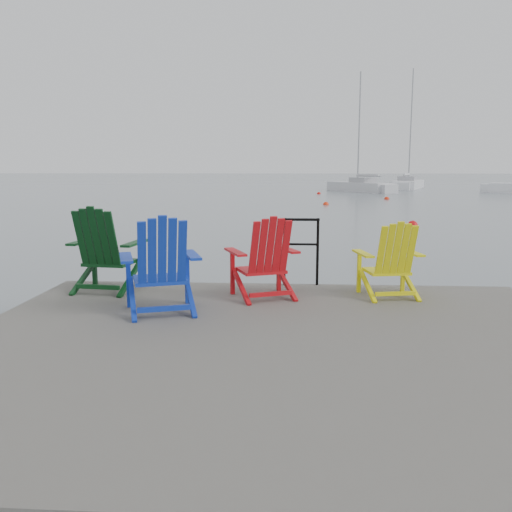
# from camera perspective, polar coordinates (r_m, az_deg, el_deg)

# --- Properties ---
(ground) EXTENTS (400.00, 400.00, 0.00)m
(ground) POSITION_cam_1_polar(r_m,az_deg,el_deg) (5.14, 2.25, -14.33)
(ground) COLOR slate
(ground) RESTS_ON ground
(dock) EXTENTS (6.00, 5.00, 1.40)m
(dock) POSITION_cam_1_polar(r_m,az_deg,el_deg) (5.01, 2.27, -10.69)
(dock) COLOR #32302D
(dock) RESTS_ON ground
(handrail) EXTENTS (0.48, 0.04, 0.90)m
(handrail) POSITION_cam_1_polar(r_m,az_deg,el_deg) (7.23, 4.77, 1.17)
(handrail) COLOR black
(handrail) RESTS_ON dock
(chair_green) EXTENTS (0.92, 0.86, 1.07)m
(chair_green) POSITION_cam_1_polar(r_m,az_deg,el_deg) (7.10, -15.63, 0.68)
(chair_green) COLOR #093212
(chair_green) RESTS_ON dock
(chair_blue) EXTENTS (1.00, 0.95, 1.05)m
(chair_blue) POSITION_cam_1_polar(r_m,az_deg,el_deg) (5.89, -10.00, -0.92)
(chair_blue) COLOR #102EA7
(chair_blue) RESTS_ON dock
(chair_red) EXTENTS (0.95, 0.91, 0.98)m
(chair_red) POSITION_cam_1_polar(r_m,az_deg,el_deg) (6.47, 0.91, -0.17)
(chair_red) COLOR red
(chair_red) RESTS_ON dock
(chair_yellow) EXTENTS (0.82, 0.77, 0.92)m
(chair_yellow) POSITION_cam_1_polar(r_m,az_deg,el_deg) (6.72, 13.97, -0.37)
(chair_yellow) COLOR yellow
(chair_yellow) RESTS_ON dock
(sailboat_near) EXTENTS (5.36, 7.53, 10.51)m
(sailboat_near) POSITION_cam_1_polar(r_m,az_deg,el_deg) (48.73, 10.91, 7.10)
(sailboat_near) COLOR silver
(sailboat_near) RESTS_ON ground
(sailboat_mid) EXTENTS (5.01, 8.99, 12.01)m
(sailboat_mid) POSITION_cam_1_polar(r_m,az_deg,el_deg) (57.01, 15.67, 7.22)
(sailboat_mid) COLOR white
(sailboat_mid) RESTS_ON ground
(buoy_a) EXTENTS (0.37, 0.37, 0.37)m
(buoy_a) POSITION_cam_1_polar(r_m,az_deg,el_deg) (20.27, 16.16, 3.08)
(buoy_a) COLOR red
(buoy_a) RESTS_ON ground
(buoy_b) EXTENTS (0.33, 0.33, 0.33)m
(buoy_b) POSITION_cam_1_polar(r_m,az_deg,el_deg) (30.89, 7.37, 5.38)
(buoy_b) COLOR red
(buoy_b) RESTS_ON ground
(buoy_c) EXTENTS (0.35, 0.35, 0.35)m
(buoy_c) POSITION_cam_1_polar(r_m,az_deg,el_deg) (36.98, 13.60, 5.82)
(buoy_c) COLOR red
(buoy_c) RESTS_ON ground
(buoy_d) EXTENTS (0.32, 0.32, 0.32)m
(buoy_d) POSITION_cam_1_polar(r_m,az_deg,el_deg) (43.60, 6.63, 6.50)
(buoy_d) COLOR red
(buoy_d) RESTS_ON ground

